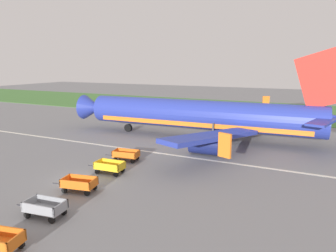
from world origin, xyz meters
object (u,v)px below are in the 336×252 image
at_px(baggage_cart_second_in_row, 45,208).
at_px(baggage_cart_far_end, 126,155).
at_px(baggage_cart_fourth_in_row, 110,167).
at_px(baggage_cart_third_in_row, 79,184).
at_px(airplane, 207,116).

height_order(baggage_cart_second_in_row, baggage_cart_far_end, same).
bearing_deg(baggage_cart_second_in_row, baggage_cart_fourth_in_row, 97.49).
bearing_deg(baggage_cart_second_in_row, baggage_cart_far_end, 98.45).
relative_size(baggage_cart_second_in_row, baggage_cart_fourth_in_row, 1.00).
bearing_deg(baggage_cart_second_in_row, baggage_cart_third_in_row, 100.84).
distance_m(baggage_cart_second_in_row, baggage_cart_fourth_in_row, 8.31).
bearing_deg(baggage_cart_far_end, baggage_cart_third_in_row, -82.77).
relative_size(baggage_cart_third_in_row, baggage_cart_fourth_in_row, 1.01).
relative_size(baggage_cart_second_in_row, baggage_cart_third_in_row, 1.00).
xyz_separation_m(airplane, baggage_cart_fourth_in_row, (-3.57, -15.74, -2.45)).
height_order(baggage_cart_third_in_row, baggage_cart_fourth_in_row, same).
relative_size(airplane, baggage_cart_third_in_row, 10.38).
distance_m(airplane, baggage_cart_fourth_in_row, 16.33).
distance_m(airplane, baggage_cart_third_in_row, 20.42).
distance_m(airplane, baggage_cart_second_in_row, 24.24).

